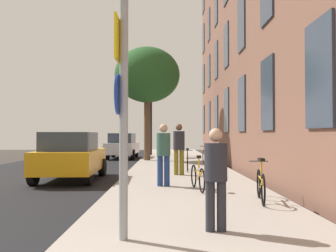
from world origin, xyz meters
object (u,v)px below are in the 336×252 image
object	(u,v)px
bicycle_2	(187,162)
car_1	(123,146)
pedestrian_0	(216,172)
pedestrian_2	(179,146)
tree_near	(147,75)
traffic_light	(150,118)
bicycle_0	(261,185)
pedestrian_1	(164,151)
bicycle_1	(198,176)
bicycle_3	(207,157)
sign_post	(122,102)
car_0	(71,156)

from	to	relation	value
bicycle_2	car_1	size ratio (longest dim) A/B	0.41
pedestrian_0	pedestrian_2	bearing A→B (deg)	92.07
tree_near	car_1	xyz separation A→B (m)	(-1.75, 3.09, -4.04)
traffic_light	bicycle_0	world-z (taller)	traffic_light
traffic_light	bicycle_2	size ratio (longest dim) A/B	2.26
bicycle_0	pedestrian_1	world-z (taller)	pedestrian_1
bicycle_1	bicycle_3	bearing A→B (deg)	81.96
sign_post	bicycle_2	distance (m)	9.78
bicycle_1	tree_near	bearing A→B (deg)	99.59
bicycle_1	pedestrian_1	bearing A→B (deg)	140.87
tree_near	bicycle_0	world-z (taller)	tree_near
bicycle_1	bicycle_0	bearing A→B (deg)	-53.98
car_1	pedestrian_0	bearing A→B (deg)	-79.01
sign_post	bicycle_1	distance (m)	4.93
pedestrian_2	tree_near	bearing A→B (deg)	101.39
bicycle_2	bicycle_3	xyz separation A→B (m)	(1.05, 2.61, 0.04)
pedestrian_1	pedestrian_0	bearing A→B (deg)	-80.40
bicycle_2	pedestrian_2	world-z (taller)	pedestrian_2
bicycle_1	bicycle_2	xyz separation A→B (m)	(0.04, 5.08, -0.00)
sign_post	traffic_light	size ratio (longest dim) A/B	0.88
bicycle_1	bicycle_3	distance (m)	7.76
sign_post	tree_near	bearing A→B (deg)	91.63
bicycle_2	bicycle_1	bearing A→B (deg)	-90.44
bicycle_1	bicycle_2	bearing A→B (deg)	89.56
bicycle_1	bicycle_2	distance (m)	5.08
pedestrian_1	car_1	bearing A→B (deg)	101.48
tree_near	bicycle_3	bearing A→B (deg)	-48.71
bicycle_0	pedestrian_1	distance (m)	3.23
bicycle_0	traffic_light	bearing A→B (deg)	100.01
bicycle_3	pedestrian_2	xyz separation A→B (m)	(-1.44, -4.14, 0.66)
bicycle_0	sign_post	bearing A→B (deg)	-133.19
sign_post	bicycle_0	size ratio (longest dim) A/B	2.09
pedestrian_0	bicycle_3	bearing A→B (deg)	84.31
sign_post	pedestrian_1	size ratio (longest dim) A/B	1.94
car_1	pedestrian_2	bearing A→B (deg)	-72.91
bicycle_0	bicycle_3	distance (m)	9.35
tree_near	pedestrian_1	world-z (taller)	tree_near
traffic_light	pedestrian_0	distance (m)	20.41
tree_near	pedestrian_0	size ratio (longest dim) A/B	4.15
sign_post	bicycle_1	xyz separation A→B (m)	(1.43, 4.46, -1.53)
bicycle_2	bicycle_3	size ratio (longest dim) A/B	0.96
tree_near	bicycle_2	xyz separation A→B (m)	(1.91, -5.97, -4.41)
bicycle_2	pedestrian_0	world-z (taller)	pedestrian_0
pedestrian_1	bicycle_3	bearing A→B (deg)	74.17
pedestrian_0	pedestrian_1	distance (m)	4.84
car_0	car_1	bearing A→B (deg)	87.92
traffic_light	pedestrian_2	size ratio (longest dim) A/B	2.10
tree_near	car_1	world-z (taller)	tree_near
car_1	car_0	bearing A→B (deg)	-92.08
pedestrian_0	bicycle_1	bearing A→B (deg)	88.84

